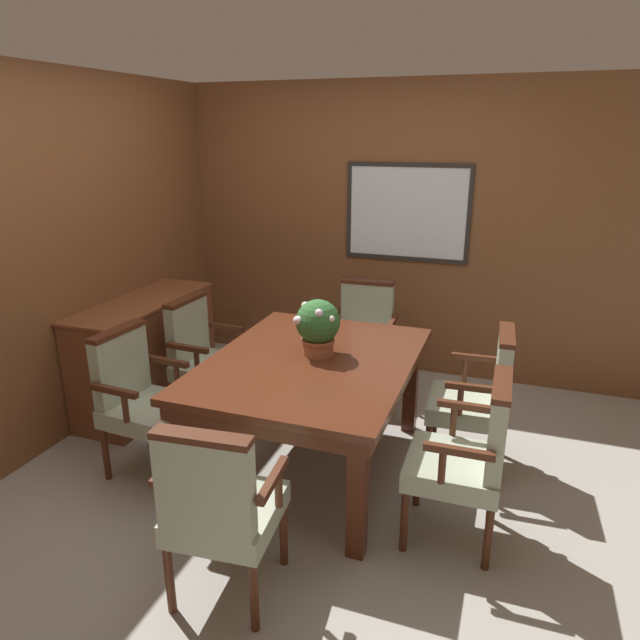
% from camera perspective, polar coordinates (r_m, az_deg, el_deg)
% --- Properties ---
extents(ground_plane, '(14.00, 14.00, 0.00)m').
position_cam_1_polar(ground_plane, '(3.75, -3.62, -14.77)').
color(ground_plane, '#A39E93').
extents(wall_back, '(7.20, 0.08, 2.45)m').
position_cam_1_polar(wall_back, '(5.01, 4.80, 8.92)').
color(wall_back, brown).
rests_on(wall_back, ground_plane).
extents(wall_left, '(0.06, 7.20, 2.45)m').
position_cam_1_polar(wall_left, '(4.16, -25.24, 5.24)').
color(wall_left, brown).
rests_on(wall_left, ground_plane).
extents(dining_table, '(1.19, 1.56, 0.74)m').
position_cam_1_polar(dining_table, '(3.48, -0.83, -5.35)').
color(dining_table, '#4C2314').
rests_on(dining_table, ground_plane).
extents(chair_right_near, '(0.48, 0.51, 0.92)m').
position_cam_1_polar(chair_right_near, '(3.04, 14.66, -12.77)').
color(chair_right_near, '#472314').
rests_on(chair_right_near, ground_plane).
extents(chair_head_far, '(0.52, 0.49, 0.92)m').
position_cam_1_polar(chair_head_far, '(4.55, 4.34, -1.42)').
color(chair_head_far, '#472314').
rests_on(chair_head_far, ground_plane).
extents(chair_right_far, '(0.49, 0.52, 0.92)m').
position_cam_1_polar(chair_right_far, '(3.68, 15.67, -7.10)').
color(chair_right_far, '#472314').
rests_on(chair_right_far, ground_plane).
extents(chair_left_far, '(0.49, 0.52, 0.92)m').
position_cam_1_polar(chair_left_far, '(4.22, -11.56, -3.39)').
color(chair_left_far, '#472314').
rests_on(chair_left_far, ground_plane).
extents(chair_head_near, '(0.54, 0.51, 0.92)m').
position_cam_1_polar(chair_head_near, '(2.64, -10.02, -17.68)').
color(chair_head_near, '#472314').
rests_on(chair_head_near, ground_plane).
extents(chair_left_near, '(0.50, 0.53, 0.92)m').
position_cam_1_polar(chair_left_near, '(3.70, -17.60, -7.18)').
color(chair_left_near, '#472314').
rests_on(chair_left_near, ground_plane).
extents(potted_plant, '(0.27, 0.28, 0.35)m').
position_cam_1_polar(potted_plant, '(3.45, -0.23, -0.57)').
color(potted_plant, '#9E5638').
rests_on(potted_plant, dining_table).
extents(sideboard_cabinet, '(0.49, 1.29, 0.84)m').
position_cam_1_polar(sideboard_cabinet, '(4.60, -16.95, -3.16)').
color(sideboard_cabinet, brown).
rests_on(sideboard_cabinet, ground_plane).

